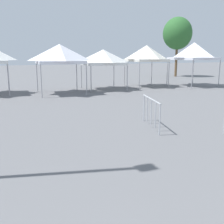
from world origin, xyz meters
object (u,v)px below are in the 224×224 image
object	(u,v)px
canopy_tent_center	(103,57)
crowd_barrier_near_person	(151,107)
canopy_tent_far_right	(147,53)
tree_behind_tents_center	(177,34)
canopy_tent_right_of_center	(194,51)
canopy_tent_far_left	(60,54)

from	to	relation	value
canopy_tent_center	crowd_barrier_near_person	xyz separation A→B (m)	(-2.48, -10.96, -1.66)
canopy_tent_far_right	tree_behind_tents_center	distance (m)	11.72
canopy_tent_right_of_center	crowd_barrier_near_person	xyz separation A→B (m)	(-10.25, -10.19, -2.13)
canopy_tent_far_left	crowd_barrier_near_person	xyz separation A→B (m)	(1.00, -10.02, -1.90)
canopy_tent_far_right	tree_behind_tents_center	bearing A→B (deg)	41.62
crowd_barrier_near_person	canopy_tent_center	bearing A→B (deg)	77.25
canopy_tent_far_right	tree_behind_tents_center	size ratio (longest dim) A/B	0.49
canopy_tent_right_of_center	crowd_barrier_near_person	world-z (taller)	canopy_tent_right_of_center
canopy_tent_center	crowd_barrier_near_person	bearing A→B (deg)	-102.75
crowd_barrier_near_person	canopy_tent_far_left	bearing A→B (deg)	95.68
canopy_tent_far_left	canopy_tent_far_right	size ratio (longest dim) A/B	0.98
canopy_tent_far_left	canopy_tent_right_of_center	xyz separation A→B (m)	(11.25, 0.17, 0.23)
canopy_tent_far_right	crowd_barrier_near_person	size ratio (longest dim) A/B	1.64
tree_behind_tents_center	crowd_barrier_near_person	xyz separation A→B (m)	(-15.01, -18.98, -4.25)
canopy_tent_far_right	tree_behind_tents_center	world-z (taller)	tree_behind_tents_center
canopy_tent_center	canopy_tent_far_right	xyz separation A→B (m)	(3.94, 0.38, 0.29)
canopy_tent_center	tree_behind_tents_center	bearing A→B (deg)	32.62
canopy_tent_far_right	crowd_barrier_near_person	distance (m)	13.18
canopy_tent_far_left	canopy_tent_center	xyz separation A→B (m)	(3.48, 0.95, -0.24)
canopy_tent_far_right	canopy_tent_center	bearing A→B (deg)	-174.44
canopy_tent_center	canopy_tent_far_right	world-z (taller)	canopy_tent_far_right
canopy_tent_right_of_center	crowd_barrier_near_person	size ratio (longest dim) A/B	1.76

